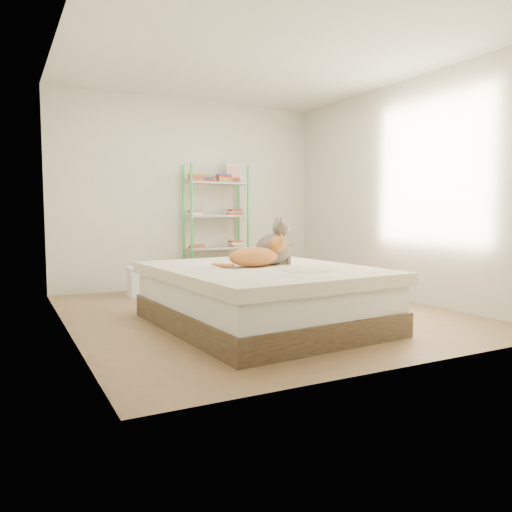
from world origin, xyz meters
TOP-DOWN VIEW (x-y plane):
  - room at (0.00, 0.00)m, footprint 3.81×4.21m
  - bed at (-0.27, -0.54)m, footprint 1.87×2.27m
  - orange_cat at (-0.34, -0.51)m, footprint 0.58×0.32m
  - grey_cat at (-0.08, -0.43)m, footprint 0.41×0.35m
  - shelf_unit at (0.31, 1.88)m, footprint 0.88×0.36m
  - cardboard_box at (0.70, 0.90)m, footprint 0.67×0.69m
  - white_bin at (-0.86, 1.58)m, footprint 0.33×0.29m

SIDE VIEW (x-z plane):
  - white_bin at x=-0.86m, z-range 0.00..0.37m
  - cardboard_box at x=0.70m, z-range -0.03..0.42m
  - bed at x=-0.27m, z-range 0.00..0.55m
  - orange_cat at x=-0.34m, z-range 0.55..0.78m
  - grey_cat at x=-0.08m, z-range 0.55..0.98m
  - shelf_unit at x=0.31m, z-range -0.02..1.73m
  - room at x=0.00m, z-range 0.00..2.61m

